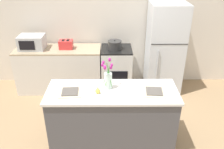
% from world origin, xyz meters
% --- Properties ---
extents(ground_plane, '(10.00, 10.00, 0.00)m').
position_xyz_m(ground_plane, '(0.00, 0.00, 0.00)').
color(ground_plane, '#997A56').
extents(back_wall, '(5.20, 0.08, 2.70)m').
position_xyz_m(back_wall, '(0.00, 2.00, 1.35)').
color(back_wall, silver).
rests_on(back_wall, ground_plane).
extents(kitchen_island, '(1.80, 0.66, 0.90)m').
position_xyz_m(kitchen_island, '(0.00, 0.00, 0.45)').
color(kitchen_island, '#4C4C51').
rests_on(kitchen_island, ground_plane).
extents(back_counter, '(1.68, 0.60, 0.90)m').
position_xyz_m(back_counter, '(-1.06, 1.60, 0.45)').
color(back_counter, silver).
rests_on(back_counter, ground_plane).
extents(stove_range, '(0.60, 0.61, 0.90)m').
position_xyz_m(stove_range, '(0.10, 1.60, 0.45)').
color(stove_range, silver).
rests_on(stove_range, ground_plane).
extents(refrigerator, '(0.68, 0.67, 1.78)m').
position_xyz_m(refrigerator, '(1.05, 1.60, 0.89)').
color(refrigerator, silver).
rests_on(refrigerator, ground_plane).
extents(flower_vase, '(0.16, 0.17, 0.44)m').
position_xyz_m(flower_vase, '(-0.06, 0.07, 1.06)').
color(flower_vase, silver).
rests_on(flower_vase, kitchen_island).
extents(pear_figurine, '(0.07, 0.07, 0.11)m').
position_xyz_m(pear_figurine, '(-0.19, -0.07, 0.95)').
color(pear_figurine, '#E5CC4C').
rests_on(pear_figurine, kitchen_island).
extents(plate_setting_left, '(0.32, 0.32, 0.02)m').
position_xyz_m(plate_setting_left, '(-0.57, -0.04, 0.91)').
color(plate_setting_left, beige).
rests_on(plate_setting_left, kitchen_island).
extents(plate_setting_right, '(0.32, 0.32, 0.02)m').
position_xyz_m(plate_setting_right, '(0.57, -0.04, 0.91)').
color(plate_setting_right, beige).
rests_on(plate_setting_right, kitchen_island).
extents(toaster, '(0.28, 0.18, 0.17)m').
position_xyz_m(toaster, '(-0.89, 1.60, 0.98)').
color(toaster, red).
rests_on(toaster, back_counter).
extents(cooking_pot, '(0.27, 0.27, 0.19)m').
position_xyz_m(cooking_pot, '(0.06, 1.56, 0.98)').
color(cooking_pot, '#2D2D2D').
rests_on(cooking_pot, stove_range).
extents(microwave, '(0.48, 0.37, 0.27)m').
position_xyz_m(microwave, '(-1.54, 1.60, 1.03)').
color(microwave, '#B7BABC').
rests_on(microwave, back_counter).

